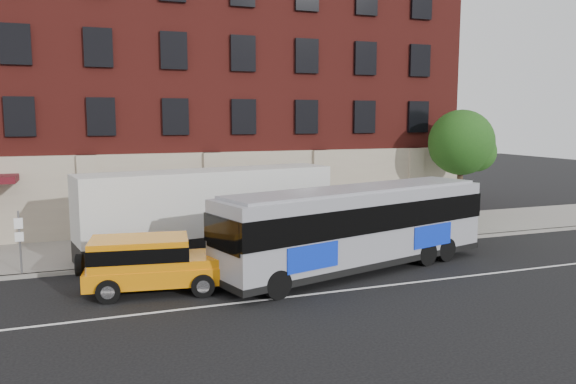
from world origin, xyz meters
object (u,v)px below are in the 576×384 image
object	(u,v)px
sign_pole	(20,239)
street_tree	(462,145)
yellow_suv	(149,261)
shipping_container	(209,213)
city_bus	(357,225)

from	to	relation	value
sign_pole	street_tree	size ratio (longest dim) A/B	0.40
yellow_suv	shipping_container	size ratio (longest dim) A/B	0.45
sign_pole	city_bus	bearing A→B (deg)	-15.70
sign_pole	shipping_container	world-z (taller)	shipping_container
street_tree	yellow_suv	size ratio (longest dim) A/B	1.23
yellow_suv	sign_pole	bearing A→B (deg)	140.91
shipping_container	city_bus	bearing A→B (deg)	-43.32
shipping_container	sign_pole	bearing A→B (deg)	-171.42
city_bus	shipping_container	distance (m)	6.60
city_bus	yellow_suv	world-z (taller)	city_bus
city_bus	yellow_suv	xyz separation A→B (m)	(-7.89, -0.05, -0.71)
sign_pole	shipping_container	xyz separation A→B (m)	(7.36, 1.11, 0.37)
sign_pole	yellow_suv	bearing A→B (deg)	-39.09
city_bus	street_tree	bearing A→B (deg)	34.38
city_bus	yellow_suv	size ratio (longest dim) A/B	2.39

